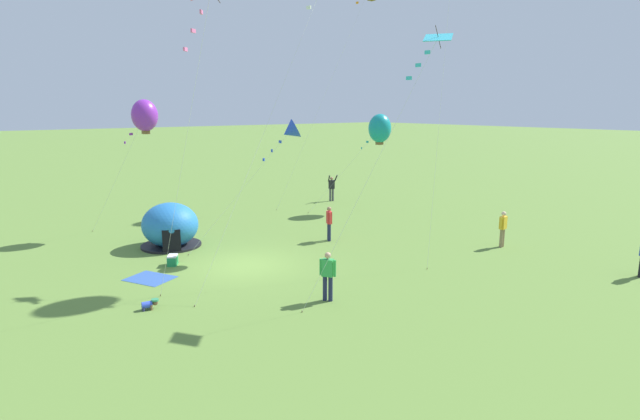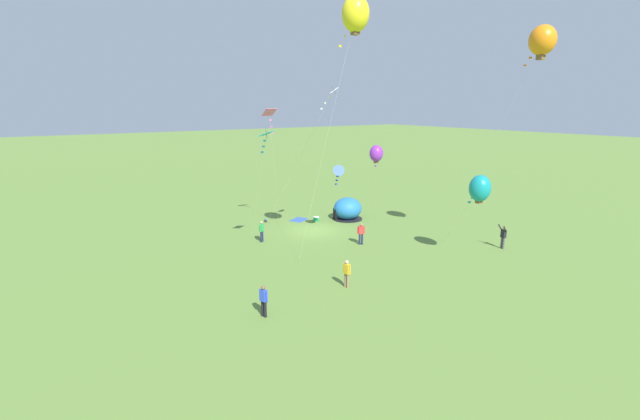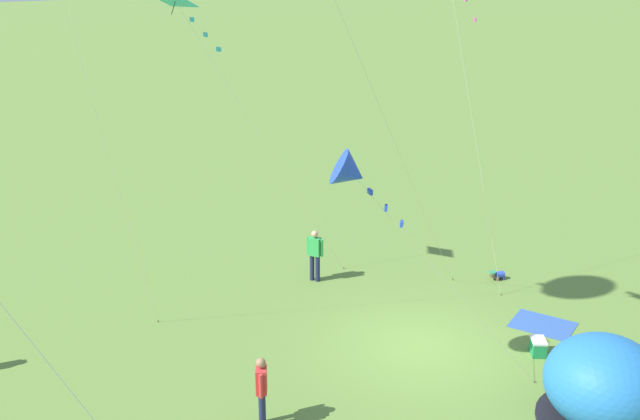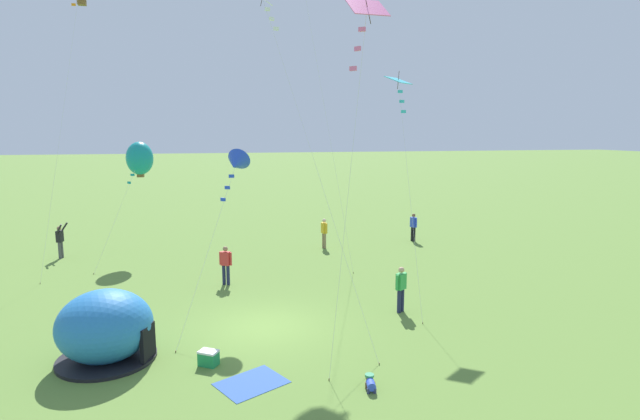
% 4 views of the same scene
% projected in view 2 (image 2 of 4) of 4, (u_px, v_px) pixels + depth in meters
% --- Properties ---
extents(ground_plane, '(300.00, 300.00, 0.00)m').
position_uv_depth(ground_plane, '(314.00, 231.00, 37.19)').
color(ground_plane, olive).
extents(popup_tent, '(2.81, 2.81, 2.10)m').
position_uv_depth(popup_tent, '(348.00, 209.00, 40.70)').
color(popup_tent, '#2672BF').
rests_on(popup_tent, ground).
extents(picnic_blanket, '(2.11, 1.93, 0.01)m').
position_uv_depth(picnic_blanket, '(299.00, 220.00, 40.70)').
color(picnic_blanket, '#3359A5').
rests_on(picnic_blanket, ground).
extents(cooler_box, '(0.64, 0.60, 0.44)m').
position_uv_depth(cooler_box, '(316.00, 219.00, 40.16)').
color(cooler_box, '#1E8C4C').
rests_on(cooler_box, ground).
extents(toddler_crawling, '(0.31, 0.55, 0.32)m').
position_uv_depth(toddler_crawling, '(266.00, 220.00, 39.85)').
color(toddler_crawling, blue).
rests_on(toddler_crawling, ground).
extents(person_arms_raised, '(0.57, 0.69, 1.89)m').
position_uv_depth(person_arms_raised, '(503.00, 236.00, 32.34)').
color(person_arms_raised, '#4C4C51').
rests_on(person_arms_raised, ground).
extents(person_far_back, '(0.31, 0.58, 1.72)m').
position_uv_depth(person_far_back, '(347.00, 272.00, 25.45)').
color(person_far_back, '#8C7251').
rests_on(person_far_back, ground).
extents(person_watching_sky, '(0.34, 0.57, 1.72)m').
position_uv_depth(person_watching_sky, '(264.00, 299.00, 21.90)').
color(person_watching_sky, black).
rests_on(person_watching_sky, ground).
extents(person_near_tent, '(0.53, 0.39, 1.72)m').
position_uv_depth(person_near_tent, '(361.00, 233.00, 33.32)').
color(person_near_tent, '#1E2347').
rests_on(person_near_tent, ground).
extents(person_center_field, '(0.51, 0.41, 1.72)m').
position_uv_depth(person_center_field, '(262.00, 230.00, 33.95)').
color(person_center_field, '#1E2347').
rests_on(person_center_field, ground).
extents(kite_white, '(2.73, 7.74, 11.94)m').
position_uv_depth(kite_white, '(329.00, 98.00, 31.48)').
color(kite_white, silver).
rests_on(kite_white, ground).
extents(kite_pink, '(2.07, 2.18, 10.48)m').
position_uv_depth(kite_pink, '(270.00, 116.00, 35.44)').
color(kite_pink, silver).
rests_on(kite_pink, ground).
extents(kite_yellow, '(2.86, 4.16, 16.79)m').
position_uv_depth(kite_yellow, '(356.00, 14.00, 24.62)').
color(kite_yellow, silver).
rests_on(kite_yellow, ground).
extents(kite_teal, '(2.59, 4.98, 6.12)m').
position_uv_depth(kite_teal, '(480.00, 188.00, 28.65)').
color(kite_teal, silver).
rests_on(kite_teal, ground).
extents(kite_blue, '(2.87, 4.71, 6.01)m').
position_uv_depth(kite_blue, '(338.00, 172.00, 34.08)').
color(kite_blue, silver).
rests_on(kite_blue, ground).
extents(kite_orange, '(1.98, 7.77, 15.49)m').
position_uv_depth(kite_orange, '(543.00, 40.00, 26.58)').
color(kite_orange, silver).
rests_on(kite_orange, ground).
extents(kite_cyan, '(1.54, 5.63, 9.17)m').
position_uv_depth(kite_cyan, '(266.00, 138.00, 28.69)').
color(kite_cyan, silver).
rests_on(kite_cyan, ground).
extents(kite_purple, '(2.78, 3.17, 6.91)m').
position_uv_depth(kite_purple, '(376.00, 154.00, 41.05)').
color(kite_purple, silver).
rests_on(kite_purple, ground).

